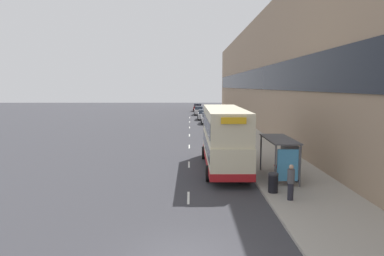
% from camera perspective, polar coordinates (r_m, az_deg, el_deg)
% --- Properties ---
extents(pavement, '(5.00, 93.00, 0.14)m').
position_cam_1_polar(pavement, '(50.21, 7.03, 0.36)').
color(pavement, '#A39E93').
rests_on(pavement, ground_plane).
extents(terrace_facade, '(3.10, 93.00, 15.10)m').
position_cam_1_polar(terrace_facade, '(50.58, 11.70, 8.80)').
color(terrace_facade, '#9E846B').
rests_on(terrace_facade, ground_plane).
extents(lane_mark_1, '(0.12, 2.00, 0.01)m').
position_cam_1_polar(lane_mark_1, '(18.31, -0.60, -11.54)').
color(lane_mark_1, silver).
rests_on(lane_mark_1, ground_plane).
extents(lane_mark_2, '(0.12, 2.00, 0.01)m').
position_cam_1_polar(lane_mark_2, '(25.67, -0.51, -6.10)').
color(lane_mark_2, silver).
rests_on(lane_mark_2, ground_plane).
extents(lane_mark_3, '(0.12, 2.00, 0.01)m').
position_cam_1_polar(lane_mark_3, '(33.17, -0.47, -3.11)').
color(lane_mark_3, silver).
rests_on(lane_mark_3, ground_plane).
extents(lane_mark_4, '(0.12, 2.00, 0.01)m').
position_cam_1_polar(lane_mark_4, '(40.72, -0.43, -1.22)').
color(lane_mark_4, silver).
rests_on(lane_mark_4, ground_plane).
extents(lane_mark_5, '(0.12, 2.00, 0.01)m').
position_cam_1_polar(lane_mark_5, '(48.30, -0.41, 0.08)').
color(lane_mark_5, silver).
rests_on(lane_mark_5, ground_plane).
extents(lane_mark_6, '(0.12, 2.00, 0.01)m').
position_cam_1_polar(lane_mark_6, '(55.91, -0.40, 1.02)').
color(lane_mark_6, silver).
rests_on(lane_mark_6, ground_plane).
extents(lane_mark_7, '(0.12, 2.00, 0.01)m').
position_cam_1_polar(lane_mark_7, '(63.52, -0.39, 1.74)').
color(lane_mark_7, silver).
rests_on(lane_mark_7, ground_plane).
extents(bus_shelter, '(1.60, 4.20, 2.48)m').
position_cam_1_polar(bus_shelter, '(21.61, 14.97, -3.78)').
color(bus_shelter, '#4C4C51').
rests_on(bus_shelter, ground_plane).
extents(double_decker_bus_near, '(2.85, 10.15, 4.30)m').
position_cam_1_polar(double_decker_bus_near, '(23.99, 5.39, -1.52)').
color(double_decker_bus_near, beige).
rests_on(double_decker_bus_near, ground_plane).
extents(car_0, '(1.90, 3.90, 1.79)m').
position_cam_1_polar(car_0, '(69.32, 1.11, 2.90)').
color(car_0, silver).
rests_on(car_0, ground_plane).
extents(car_1, '(2.02, 4.41, 1.73)m').
position_cam_1_polar(car_1, '(59.74, 1.90, 2.22)').
color(car_1, silver).
rests_on(car_1, ground_plane).
extents(car_2, '(1.93, 4.14, 1.75)m').
position_cam_1_polar(car_2, '(53.32, 2.55, 1.65)').
color(car_2, silver).
rests_on(car_2, ground_plane).
extents(car_3, '(2.07, 3.81, 1.82)m').
position_cam_1_polar(car_3, '(80.12, 0.92, 3.47)').
color(car_3, maroon).
rests_on(car_3, ground_plane).
extents(pedestrian_at_shelter, '(0.36, 0.36, 1.81)m').
position_cam_1_polar(pedestrian_at_shelter, '(17.99, 16.14, -8.63)').
color(pedestrian_at_shelter, '#23232D').
rests_on(pedestrian_at_shelter, ground_plane).
extents(pedestrian_1, '(0.31, 0.31, 1.57)m').
position_cam_1_polar(pedestrian_1, '(21.43, 17.18, -6.49)').
color(pedestrian_1, '#23232D').
rests_on(pedestrian_1, ground_plane).
extents(litter_bin, '(0.55, 0.55, 1.05)m').
position_cam_1_polar(litter_bin, '(19.08, 13.37, -8.87)').
color(litter_bin, black).
rests_on(litter_bin, ground_plane).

